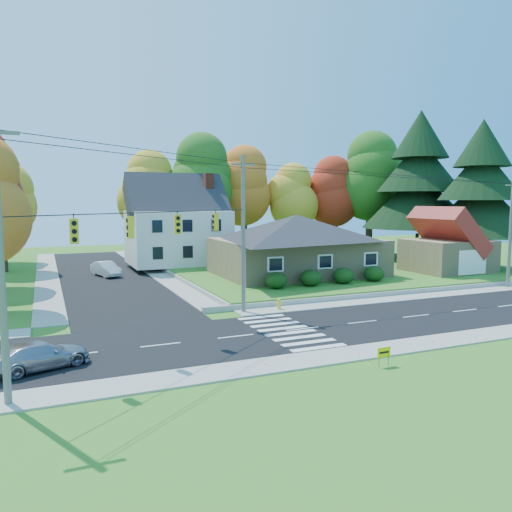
{
  "coord_description": "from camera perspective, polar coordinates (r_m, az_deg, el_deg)",
  "views": [
    {
      "loc": [
        -13.09,
        -24.06,
        7.13
      ],
      "look_at": [
        0.57,
        8.0,
        3.28
      ],
      "focal_mm": 35.0,
      "sensor_mm": 36.0,
      "label": 1
    }
  ],
  "objects": [
    {
      "name": "white_car",
      "position": [
        49.45,
        -16.76,
        -1.43
      ],
      "size": [
        2.63,
        4.46,
        1.39
      ],
      "primitive_type": "imported",
      "rotation": [
        0.0,
        0.0,
        0.29
      ],
      "color": "silver",
      "rests_on": "road_cross"
    },
    {
      "name": "road_cross",
      "position": [
        50.82,
        -17.1,
        -2.03
      ],
      "size": [
        8.0,
        44.0,
        0.02
      ],
      "primitive_type": "cube",
      "color": "black",
      "rests_on": "ground"
    },
    {
      "name": "conifer_east_b",
      "position": [
        56.02,
        24.3,
        6.92
      ],
      "size": [
        11.2,
        11.2,
        14.84
      ],
      "color": "#3F2A19",
      "rests_on": "lawn"
    },
    {
      "name": "yard_sign",
      "position": [
        22.66,
        14.42,
        -10.65
      ],
      "size": [
        0.68,
        0.05,
        0.85
      ],
      "color": "black",
      "rests_on": "ground"
    },
    {
      "name": "sidewalk_south",
      "position": [
        24.19,
        11.1,
        -10.87
      ],
      "size": [
        90.0,
        2.0,
        0.08
      ],
      "primitive_type": "cube",
      "color": "#9C9A90",
      "rests_on": "ground"
    },
    {
      "name": "sidewalk_north",
      "position": [
        32.65,
        1.15,
        -6.25
      ],
      "size": [
        90.0,
        2.0,
        0.08
      ],
      "primitive_type": "cube",
      "color": "#9C9A90",
      "rests_on": "ground"
    },
    {
      "name": "tree_lot_1",
      "position": [
        59.62,
        -6.47,
        8.65
      ],
      "size": [
        7.84,
        7.84,
        14.6
      ],
      "color": "#3F2A19",
      "rests_on": "lawn"
    },
    {
      "name": "tree_lot_5",
      "position": [
        66.79,
        12.94,
        8.83
      ],
      "size": [
        8.4,
        8.4,
        15.64
      ],
      "color": "#3F2A19",
      "rests_on": "lawn"
    },
    {
      "name": "tree_lot_3",
      "position": [
        64.05,
        3.97,
        6.75
      ],
      "size": [
        6.16,
        6.16,
        11.47
      ],
      "color": "#3F2A19",
      "rests_on": "lawn"
    },
    {
      "name": "conifer_east_a",
      "position": [
        61.11,
        18.14,
        8.11
      ],
      "size": [
        12.8,
        12.8,
        16.96
      ],
      "color": "#3F2A19",
      "rests_on": "lawn"
    },
    {
      "name": "tree_lot_0",
      "position": [
        59.12,
        -12.36,
        7.3
      ],
      "size": [
        6.72,
        6.72,
        12.51
      ],
      "color": "#3F2A19",
      "rests_on": "lawn"
    },
    {
      "name": "ground",
      "position": [
        28.31,
        5.35,
        -8.32
      ],
      "size": [
        120.0,
        120.0,
        0.0
      ],
      "primitive_type": "plane",
      "color": "#3D7923"
    },
    {
      "name": "tree_west_2",
      "position": [
        56.2,
        -27.24,
        6.3
      ],
      "size": [
        6.72,
        6.72,
        12.51
      ],
      "color": "#3F2A19",
      "rests_on": "ground"
    },
    {
      "name": "traffic_infrastructure",
      "position": [
        28.59,
        3.9,
        2.3
      ],
      "size": [
        38.1,
        10.66,
        10.0
      ],
      "color": "#666059",
      "rests_on": "ground"
    },
    {
      "name": "tree_lot_4",
      "position": [
        66.15,
        9.04,
        7.24
      ],
      "size": [
        6.72,
        6.72,
        12.51
      ],
      "color": "#3F2A19",
      "rests_on": "lawn"
    },
    {
      "name": "tree_lot_2",
      "position": [
        62.51,
        -1.4,
        7.98
      ],
      "size": [
        7.28,
        7.28,
        13.56
      ],
      "color": "#3F2A19",
      "rests_on": "lawn"
    },
    {
      "name": "garage",
      "position": [
        50.49,
        21.08,
        1.01
      ],
      "size": [
        7.3,
        6.3,
        4.6
      ],
      "color": "tan",
      "rests_on": "lawn"
    },
    {
      "name": "road_main",
      "position": [
        28.3,
        5.35,
        -8.3
      ],
      "size": [
        90.0,
        8.0,
        0.02
      ],
      "primitive_type": "cube",
      "color": "black",
      "rests_on": "ground"
    },
    {
      "name": "fire_hydrant",
      "position": [
        32.89,
        2.65,
        -5.56
      ],
      "size": [
        0.45,
        0.35,
        0.79
      ],
      "color": "yellow",
      "rests_on": "ground"
    },
    {
      "name": "silver_sedan",
      "position": [
        23.45,
        -23.46,
        -10.37
      ],
      "size": [
        4.41,
        2.92,
        1.19
      ],
      "primitive_type": "imported",
      "rotation": [
        0.0,
        0.0,
        1.9
      ],
      "color": "#9896A3",
      "rests_on": "road_main"
    },
    {
      "name": "lawn",
      "position": [
        52.52,
        6.94,
        -1.27
      ],
      "size": [
        30.0,
        30.0,
        0.5
      ],
      "primitive_type": "cube",
      "color": "#3D7923",
      "rests_on": "ground"
    },
    {
      "name": "ranch_house",
      "position": [
        45.44,
        4.67,
        1.4
      ],
      "size": [
        14.6,
        10.6,
        5.4
      ],
      "color": "tan",
      "rests_on": "lawn"
    },
    {
      "name": "colonial_house",
      "position": [
        53.75,
        -8.93,
        3.51
      ],
      "size": [
        10.4,
        8.4,
        9.6
      ],
      "color": "silver",
      "rests_on": "lawn"
    },
    {
      "name": "hedge_row",
      "position": [
        40.08,
        8.14,
        -2.37
      ],
      "size": [
        10.7,
        1.7,
        1.27
      ],
      "color": "#163A10",
      "rests_on": "lawn"
    }
  ]
}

